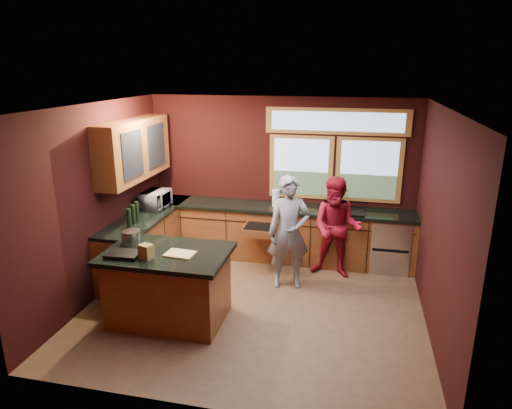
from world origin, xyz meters
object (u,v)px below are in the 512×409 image
(island, at_px, (169,285))
(cutting_board, at_px, (180,254))
(person_grey, at_px, (289,233))
(stock_pot, at_px, (131,237))
(person_red, at_px, (336,228))

(island, relative_size, cutting_board, 4.43)
(person_grey, distance_m, cutting_board, 1.76)
(island, height_order, cutting_board, cutting_board)
(stock_pot, bearing_deg, island, -15.26)
(person_grey, xyz_separation_m, cutting_board, (-1.15, -1.33, 0.11))
(person_red, bearing_deg, cutting_board, -126.91)
(person_red, bearing_deg, island, -130.69)
(person_grey, xyz_separation_m, stock_pot, (-1.90, -1.13, 0.19))
(person_grey, xyz_separation_m, person_red, (0.66, 0.50, -0.05))
(person_red, distance_m, stock_pot, 3.05)
(island, bearing_deg, person_grey, 43.44)
(island, relative_size, person_grey, 0.92)
(island, height_order, person_red, person_red)
(island, xyz_separation_m, stock_pot, (-0.55, 0.15, 0.56))
(person_grey, relative_size, stock_pot, 7.01)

